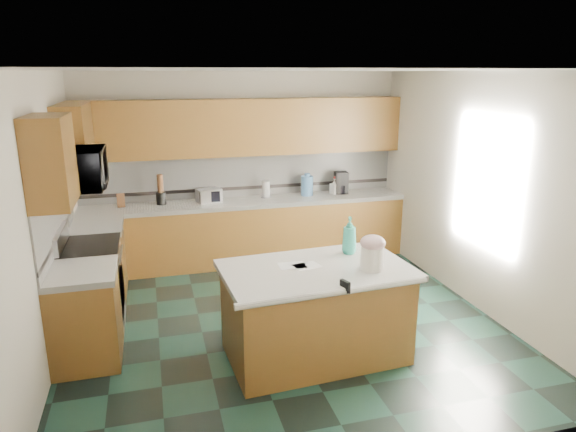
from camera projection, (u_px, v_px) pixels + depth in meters
name	position (u px, v px, depth m)	size (l,w,h in m)	color
floor	(283.00, 322.00, 5.71)	(4.60, 4.60, 0.00)	black
ceiling	(283.00, 70.00, 4.98)	(4.60, 4.60, 0.00)	white
wall_back	(243.00, 167.00, 7.50)	(4.60, 0.04, 2.70)	beige
wall_front	(378.00, 294.00, 3.19)	(4.60, 0.04, 2.70)	beige
wall_left	(41.00, 221.00, 4.75)	(0.04, 4.60, 2.70)	beige
wall_right	(477.00, 191.00, 5.93)	(0.04, 4.60, 2.70)	beige
back_base_cab	(248.00, 233.00, 7.45)	(4.60, 0.60, 0.86)	#33210D
back_countertop	(248.00, 202.00, 7.32)	(4.60, 0.64, 0.06)	white
back_upper_cab	(244.00, 127.00, 7.17)	(4.60, 0.33, 0.78)	#33210D
back_backsplash	(243.00, 175.00, 7.50)	(4.60, 0.02, 0.63)	silver
back_accent_band	(244.00, 188.00, 7.54)	(4.60, 0.01, 0.05)	black
left_base_cab_rear	(99.00, 263.00, 6.28)	(0.60, 0.82, 0.86)	#33210D
left_counter_rear	(95.00, 227.00, 6.16)	(0.64, 0.82, 0.06)	white
left_base_cab_front	(86.00, 318.00, 4.86)	(0.60, 0.72, 0.86)	#33210D
left_counter_front	(81.00, 273.00, 4.74)	(0.64, 0.72, 0.06)	white
left_backsplash	(56.00, 217.00, 5.30)	(0.02, 2.30, 0.63)	silver
left_accent_band	(59.00, 235.00, 5.36)	(0.01, 2.30, 0.05)	black
left_upper_cab_rear	(75.00, 138.00, 5.97)	(0.33, 1.09, 0.78)	#33210D
left_upper_cab_front	(51.00, 161.00, 4.42)	(0.33, 0.72, 0.78)	#33210D
range_body	(93.00, 287.00, 5.54)	(0.60, 0.76, 0.88)	#B7B7BC
range_oven_door	(121.00, 288.00, 5.63)	(0.02, 0.68, 0.55)	black
range_cooktop	(88.00, 247.00, 5.42)	(0.62, 0.78, 0.04)	black
range_handle	(121.00, 255.00, 5.53)	(0.02, 0.02, 0.66)	#B7B7BC
range_backguard	(61.00, 238.00, 5.32)	(0.06, 0.76, 0.18)	#B7B7BC
microwave	(80.00, 169.00, 5.20)	(0.73, 0.50, 0.41)	#B7B7BC
island_base	(316.00, 315.00, 4.92)	(1.65, 0.94, 0.86)	#33210D
island_top	(316.00, 270.00, 4.80)	(1.75, 1.04, 0.06)	white
island_bullnose	(336.00, 292.00, 4.32)	(0.06, 0.06, 1.75)	white
treat_jar	(372.00, 258.00, 4.72)	(0.21, 0.21, 0.22)	white
treat_jar_lid	(373.00, 243.00, 4.68)	(0.23, 0.23, 0.14)	beige
treat_jar_knob	(373.00, 238.00, 4.66)	(0.03, 0.03, 0.08)	tan
treat_jar_knob_end_l	(369.00, 238.00, 4.65)	(0.04, 0.04, 0.04)	tan
treat_jar_knob_end_r	(377.00, 237.00, 4.67)	(0.04, 0.04, 0.04)	tan
soap_bottle_island	(349.00, 235.00, 5.12)	(0.14, 0.15, 0.38)	teal
paper_sheet_a	(307.00, 266.00, 4.82)	(0.24, 0.18, 0.00)	white
paper_sheet_b	(292.00, 265.00, 4.83)	(0.25, 0.19, 0.00)	white
clamp_body	(345.00, 286.00, 4.35)	(0.03, 0.11, 0.10)	black
clamp_handle	(348.00, 291.00, 4.29)	(0.02, 0.02, 0.07)	black
knife_block	(121.00, 201.00, 6.90)	(0.10, 0.09, 0.19)	#472814
utensil_crock	(161.00, 198.00, 7.06)	(0.14, 0.14, 0.17)	black
utensil_bundle	(160.00, 183.00, 7.01)	(0.08, 0.08, 0.25)	#472814
toaster_oven	(209.00, 195.00, 7.20)	(0.32, 0.22, 0.19)	#B7B7BC
toaster_oven_door	(210.00, 197.00, 7.10)	(0.28, 0.01, 0.15)	black
paper_towel	(266.00, 189.00, 7.45)	(0.11, 0.11, 0.25)	white
paper_towel_base	(266.00, 197.00, 7.48)	(0.16, 0.16, 0.01)	#B7B7BC
water_jug	(307.00, 186.00, 7.56)	(0.18, 0.18, 0.29)	#4A79AF
water_jug_neck	(307.00, 175.00, 7.52)	(0.08, 0.08, 0.04)	#4A79AF
coffee_maker	(341.00, 183.00, 7.71)	(0.19, 0.21, 0.32)	black
coffee_carafe	(342.00, 189.00, 7.69)	(0.13, 0.13, 0.13)	black
soap_bottle_back	(334.00, 186.00, 7.67)	(0.10, 0.11, 0.23)	white
soap_back_cap	(335.00, 178.00, 7.63)	(0.02, 0.02, 0.03)	red
window_light_proxy	(487.00, 182.00, 5.70)	(0.02, 1.40, 1.10)	white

